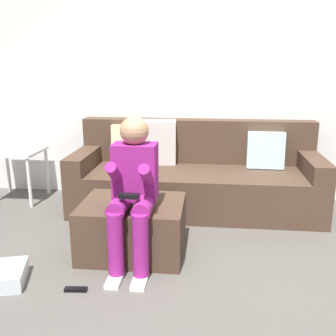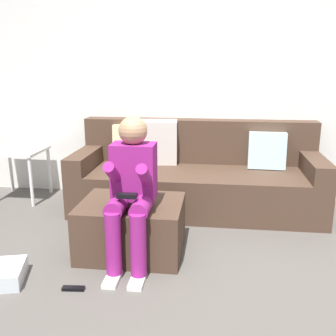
{
  "view_description": "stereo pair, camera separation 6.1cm",
  "coord_description": "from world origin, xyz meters",
  "views": [
    {
      "loc": [
        0.08,
        -2.18,
        1.47
      ],
      "look_at": [
        -0.28,
        1.16,
        0.57
      ],
      "focal_mm": 41.75,
      "sensor_mm": 36.0,
      "label": 1
    },
    {
      "loc": [
        0.14,
        -2.17,
        1.47
      ],
      "look_at": [
        -0.28,
        1.16,
        0.57
      ],
      "focal_mm": 41.75,
      "sensor_mm": 36.0,
      "label": 2
    }
  ],
  "objects": [
    {
      "name": "couch_sectional",
      "position": [
        -0.06,
        1.74,
        0.33
      ],
      "size": [
        2.5,
        0.92,
        0.91
      ],
      "color": "#473326",
      "rests_on": "ground_plane"
    },
    {
      "name": "remote_near_ottoman",
      "position": [
        -0.78,
        0.05,
        0.01
      ],
      "size": [
        0.15,
        0.06,
        0.02
      ],
      "primitive_type": "cube",
      "rotation": [
        0.0,
        0.0,
        0.08
      ],
      "color": "black",
      "rests_on": "ground_plane"
    },
    {
      "name": "ground_plane",
      "position": [
        0.0,
        0.0,
        0.0
      ],
      "size": [
        6.77,
        6.77,
        0.0
      ],
      "primitive_type": "plane",
      "color": "#544F49"
    },
    {
      "name": "person_seated",
      "position": [
        -0.46,
        0.47,
        0.62
      ],
      "size": [
        0.32,
        0.59,
        1.11
      ],
      "color": "#8C1E72",
      "rests_on": "ground_plane"
    },
    {
      "name": "ottoman",
      "position": [
        -0.5,
        0.65,
        0.21
      ],
      "size": [
        0.8,
        0.63,
        0.42
      ],
      "primitive_type": "cube",
      "color": "#473326",
      "rests_on": "ground_plane"
    },
    {
      "name": "wall_back",
      "position": [
        0.0,
        2.18,
        1.35
      ],
      "size": [
        5.21,
        0.1,
        2.7
      ],
      "primitive_type": "cube",
      "color": "silver",
      "rests_on": "ground_plane"
    },
    {
      "name": "side_table",
      "position": [
        -2.02,
        1.77,
        0.48
      ],
      "size": [
        0.53,
        0.52,
        0.56
      ],
      "color": "white",
      "rests_on": "ground_plane"
    }
  ]
}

